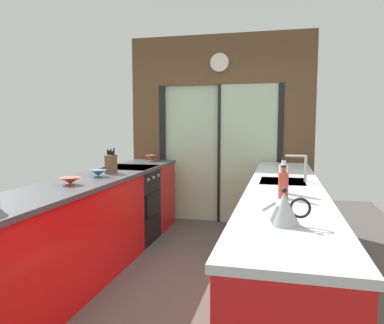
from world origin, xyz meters
TOP-DOWN VIEW (x-y plane):
  - ground_plane at (0.00, 0.60)m, footprint 5.04×7.60m
  - back_wall_unit at (0.00, 2.40)m, footprint 2.64×0.12m
  - left_counter_run at (-0.91, 0.13)m, footprint 0.62×3.80m
  - right_counter_run at (0.91, 0.30)m, footprint 0.62×3.80m
  - sink_faucet at (1.06, 0.55)m, footprint 0.19×0.02m
  - oven_range at (-0.91, 1.25)m, footprint 0.60×0.60m
  - mixing_bowl_near at (-0.89, -0.10)m, footprint 0.18×0.18m
  - mixing_bowl_mid at (-0.89, 0.40)m, footprint 0.17×0.17m
  - mixing_bowl_far at (-0.89, 1.96)m, footprint 0.15×0.15m
  - knife_block at (-0.89, 0.70)m, footprint 0.09×0.14m
  - kettle at (0.89, -0.97)m, footprint 0.25×0.17m
  - soap_bottle_near at (0.89, -0.26)m, footprint 0.07×0.07m
  - soap_bottle_far at (0.89, -0.06)m, footprint 0.07×0.07m

SIDE VIEW (x-z plane):
  - ground_plane at x=0.00m, z-range -0.02..0.00m
  - oven_range at x=-0.91m, z-range 0.00..0.92m
  - right_counter_run at x=0.91m, z-range 0.00..0.92m
  - left_counter_run at x=-0.91m, z-range 0.01..0.93m
  - mixing_bowl_near at x=-0.89m, z-range 0.92..0.99m
  - mixing_bowl_mid at x=-0.89m, z-range 0.92..0.99m
  - mixing_bowl_far at x=-0.89m, z-range 0.92..1.01m
  - kettle at x=0.89m, z-range 0.91..1.10m
  - soap_bottle_near at x=0.89m, z-range 0.90..1.13m
  - knife_block at x=-0.89m, z-range 0.89..1.15m
  - soap_bottle_far at x=0.89m, z-range 0.90..1.17m
  - sink_faucet at x=1.06m, z-range 0.96..1.21m
  - back_wall_unit at x=0.00m, z-range 0.17..2.87m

